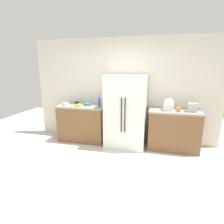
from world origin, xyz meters
The scene contains 13 objects.
ground_plane centered at (0.00, 0.00, 0.00)m, with size 9.48×9.48×0.00m, color beige.
kitchen_back_panel centered at (0.00, 1.89, 1.30)m, with size 4.74×0.10×2.60m, color silver.
counter_left centered at (-0.99, 1.54, 0.47)m, with size 1.22×0.62×0.94m.
counter_right centered at (1.27, 1.54, 0.47)m, with size 1.16×0.62×0.94m.
refrigerator centered at (0.16, 1.47, 0.86)m, with size 0.94×0.73×1.72m.
toaster centered at (1.63, 1.49, 1.03)m, with size 0.20×0.15×0.19m, color silver.
rice_cooker centered at (1.13, 1.50, 1.06)m, with size 0.24×0.24×0.28m.
bottle_a centered at (-0.53, 1.54, 1.04)m, with size 0.06×0.06×0.28m.
cup_a centered at (1.33, 1.41, 0.98)m, with size 0.08×0.08×0.09m, color orange.
cup_b centered at (-1.18, 1.64, 0.97)m, with size 0.10×0.10×0.08m, color black.
bowl_a centered at (-0.86, 1.59, 0.96)m, with size 0.19×0.19×0.05m, color teal.
bowl_b centered at (-1.03, 1.44, 0.96)m, with size 0.18×0.18×0.05m, color yellow.
bowl_c centered at (-1.41, 1.47, 0.97)m, with size 0.16×0.16×0.06m, color white.
Camera 1 is at (0.82, -2.64, 1.87)m, focal length 28.63 mm.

